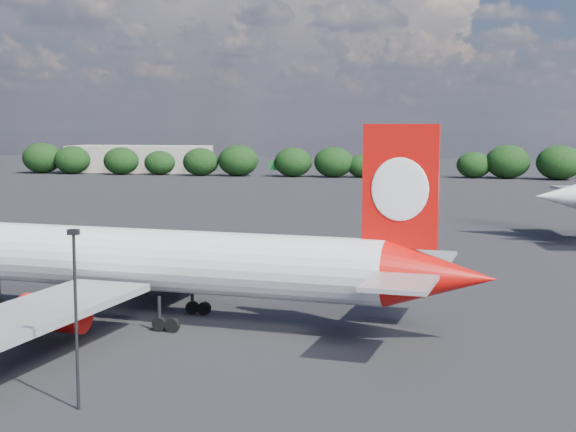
# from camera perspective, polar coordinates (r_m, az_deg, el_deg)

# --- Properties ---
(ground) EXTENTS (500.00, 500.00, 0.00)m
(ground) POSITION_cam_1_polar(r_m,az_deg,el_deg) (104.75, -3.63, -1.28)
(ground) COLOR black
(ground) RESTS_ON ground
(qantas_airliner) EXTENTS (43.37, 41.32, 14.15)m
(qantas_airliner) POSITION_cam_1_polar(r_m,az_deg,el_deg) (57.79, -8.22, -3.31)
(qantas_airliner) COLOR white
(qantas_airliner) RESTS_ON ground
(apron_lamp_post) EXTENTS (0.55, 0.30, 9.05)m
(apron_lamp_post) POSITION_cam_1_polar(r_m,az_deg,el_deg) (40.84, -14.86, -6.33)
(apron_lamp_post) COLOR black
(apron_lamp_post) RESTS_ON ground
(terminal_building) EXTENTS (42.00, 16.00, 8.00)m
(terminal_building) POSITION_cam_1_polar(r_m,az_deg,el_deg) (249.89, -10.51, 4.02)
(terminal_building) COLOR #9F9689
(terminal_building) RESTS_ON ground
(highway_sign) EXTENTS (6.00, 0.30, 4.50)m
(highway_sign) POSITION_cam_1_polar(r_m,az_deg,el_deg) (221.19, -0.61, 3.61)
(highway_sign) COLOR #135F20
(highway_sign) RESTS_ON ground
(billboard_yellow) EXTENTS (5.00, 0.30, 5.50)m
(billboard_yellow) POSITION_cam_1_polar(r_m,az_deg,el_deg) (223.15, 7.29, 3.77)
(billboard_yellow) COLOR orange
(billboard_yellow) RESTS_ON ground
(horizon_treeline) EXTENTS (207.87, 14.48, 9.11)m
(horizon_treeline) POSITION_cam_1_polar(r_m,az_deg,el_deg) (220.29, 4.71, 3.82)
(horizon_treeline) COLOR black
(horizon_treeline) RESTS_ON ground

